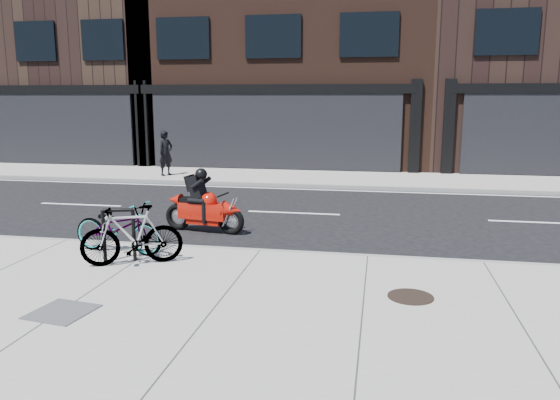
% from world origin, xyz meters
% --- Properties ---
extents(ground, '(120.00, 120.00, 0.00)m').
position_xyz_m(ground, '(0.00, 0.00, 0.00)').
color(ground, black).
rests_on(ground, ground).
extents(sidewalk_near, '(60.00, 6.00, 0.13)m').
position_xyz_m(sidewalk_near, '(0.00, -5.00, 0.07)').
color(sidewalk_near, gray).
rests_on(sidewalk_near, ground).
extents(sidewalk_far, '(60.00, 3.50, 0.13)m').
position_xyz_m(sidewalk_far, '(0.00, 7.75, 0.07)').
color(sidewalk_far, gray).
rests_on(sidewalk_far, ground).
extents(building_midwest, '(10.00, 10.00, 12.00)m').
position_xyz_m(building_midwest, '(-12.00, 14.50, 6.00)').
color(building_midwest, black).
rests_on(building_midwest, ground).
extents(building_center, '(12.00, 10.00, 14.50)m').
position_xyz_m(building_center, '(-2.00, 14.50, 7.25)').
color(building_center, black).
rests_on(building_center, ground).
extents(bike_rack, '(0.54, 0.22, 0.95)m').
position_xyz_m(bike_rack, '(-2.26, -3.11, 0.69)').
color(bike_rack, black).
rests_on(bike_rack, sidewalk_near).
extents(bicycle_front, '(1.89, 0.90, 0.96)m').
position_xyz_m(bicycle_front, '(-2.53, -2.60, 0.61)').
color(bicycle_front, gray).
rests_on(bicycle_front, sidewalk_near).
extents(bicycle_rear, '(1.76, 1.14, 1.03)m').
position_xyz_m(bicycle_rear, '(-1.96, -3.22, 0.64)').
color(bicycle_rear, gray).
rests_on(bicycle_rear, sidewalk_near).
extents(motorcycle, '(1.92, 0.67, 1.44)m').
position_xyz_m(motorcycle, '(-1.56, -0.33, 0.58)').
color(motorcycle, black).
rests_on(motorcycle, ground).
extents(pedestrian, '(0.63, 0.71, 1.63)m').
position_xyz_m(pedestrian, '(-5.51, 7.03, 0.94)').
color(pedestrian, black).
rests_on(pedestrian, sidewalk_far).
extents(manhole_cover, '(0.71, 0.71, 0.02)m').
position_xyz_m(manhole_cover, '(2.66, -3.96, 0.14)').
color(manhole_cover, black).
rests_on(manhole_cover, sidewalk_near).
extents(utility_grate, '(0.85, 0.85, 0.02)m').
position_xyz_m(utility_grate, '(-1.96, -5.39, 0.14)').
color(utility_grate, '#444446').
rests_on(utility_grate, sidewalk_near).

